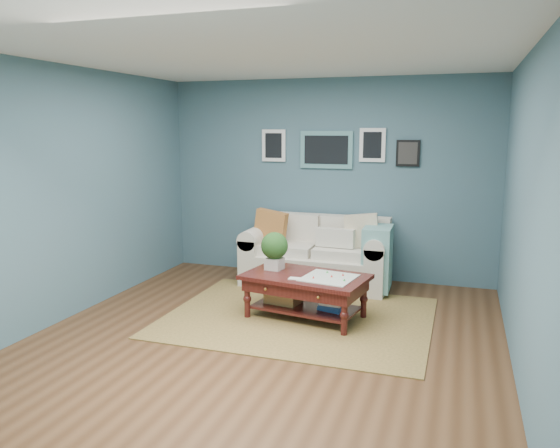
% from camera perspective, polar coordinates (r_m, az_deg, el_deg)
% --- Properties ---
extents(room_shell, '(5.00, 5.02, 2.70)m').
position_cam_1_polar(room_shell, '(5.16, -1.43, 2.43)').
color(room_shell, brown).
rests_on(room_shell, ground).
extents(area_rug, '(2.81, 2.25, 0.01)m').
position_cam_1_polar(area_rug, '(6.04, 1.96, -9.69)').
color(area_rug, brown).
rests_on(area_rug, ground).
extents(loveseat, '(1.93, 0.87, 0.99)m').
position_cam_1_polar(loveseat, '(7.17, 4.51, -3.22)').
color(loveseat, beige).
rests_on(loveseat, ground).
extents(coffee_table, '(1.40, 0.95, 0.90)m').
position_cam_1_polar(coffee_table, '(5.94, 2.12, -6.01)').
color(coffee_table, black).
rests_on(coffee_table, ground).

